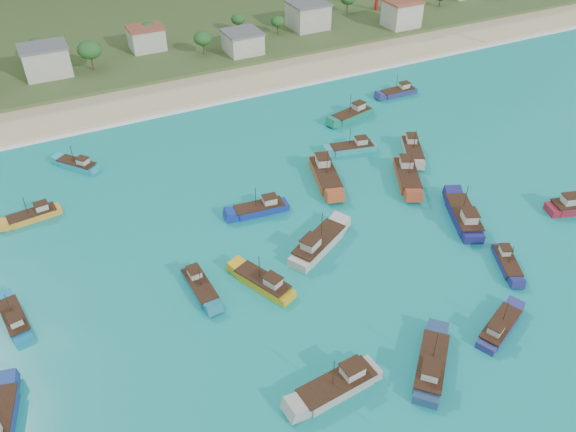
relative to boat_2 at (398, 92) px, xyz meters
name	(u,v)px	position (x,y,z in m)	size (l,w,h in m)	color
ground	(355,293)	(-45.91, -53.76, -0.64)	(600.00, 600.00, 0.00)	#0C8E7A
beach	(188,91)	(-45.91, 25.24, -0.64)	(400.00, 18.00, 1.20)	beige
land	(129,20)	(-45.91, 86.24, -0.64)	(400.00, 110.00, 2.40)	#385123
surf_line	(200,106)	(-45.91, 15.74, -0.64)	(400.00, 2.50, 0.08)	white
village	(211,36)	(-31.44, 46.71, 4.17)	(220.04, 27.07, 7.29)	beige
vegetation	(137,45)	(-51.96, 48.91, 4.31)	(273.94, 25.10, 8.14)	#235623
boat_2	(398,92)	(0.00, 0.00, 0.00)	(9.59, 2.84, 5.67)	navy
boat_3	(431,367)	(-44.64, -70.25, 0.17)	(10.25, 10.18, 6.59)	navy
boat_4	(464,217)	(-19.68, -47.26, 0.28)	(8.21, 12.64, 7.22)	navy
boat_5	(260,209)	(-50.31, -28.99, 0.04)	(10.19, 3.95, 5.87)	navy
boat_7	(200,286)	(-66.50, -42.70, -0.03)	(3.22, 9.44, 5.51)	teal
boat_8	(412,150)	(-13.79, -24.50, 0.11)	(7.64, 10.87, 6.27)	#A79E97
boat_10	(499,328)	(-31.94, -69.12, -0.03)	(9.68, 6.27, 5.53)	navy
boat_11	(325,176)	(-34.79, -25.06, 0.34)	(7.11, 13.32, 7.55)	#B34923
boat_14	(338,386)	(-56.92, -67.46, 0.20)	(11.70, 4.37, 6.76)	#A9A099
boat_18	(318,245)	(-46.02, -42.47, 0.29)	(12.52, 9.09, 7.26)	#B9B5A9
boat_20	(353,148)	(-24.33, -18.14, 0.03)	(10.27, 4.93, 5.84)	teal
boat_22	(507,263)	(-21.12, -59.29, -0.14)	(5.82, 8.56, 4.91)	navy
boat_24	(264,283)	(-57.60, -46.49, 0.06)	(6.87, 10.52, 6.01)	gold
boat_26	(15,320)	(-92.13, -37.33, -0.07)	(4.07, 9.29, 5.30)	#1372AB
boat_28	(34,216)	(-86.79, -12.99, -0.06)	(9.31, 3.68, 5.36)	orange
boat_29	(352,115)	(-16.69, -5.55, 0.14)	(11.35, 5.66, 6.44)	#147D5F
boat_30	(407,176)	(-20.73, -32.22, 0.27)	(8.61, 12.43, 7.15)	#A43D21
boat_32	(78,165)	(-76.87, 0.76, -0.07)	(7.68, 8.63, 5.29)	teal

